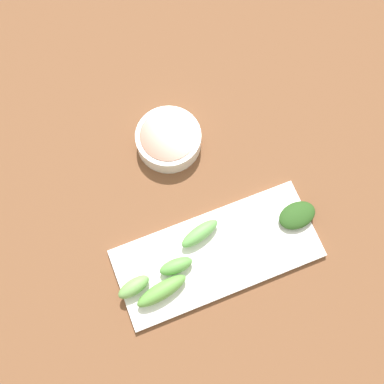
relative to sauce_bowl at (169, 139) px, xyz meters
The scene contains 8 objects.
tabletop 0.11m from the sauce_bowl, 14.52° to the right, with size 2.10×2.10×0.02m, color brown.
sauce_bowl is the anchor object (origin of this frame).
serving_plate 0.24m from the sauce_bowl, ahead, with size 0.16×0.37×0.01m, color white.
broccoli_stalk_0 0.25m from the sauce_bowl, 17.65° to the right, with size 0.03×0.06×0.03m, color #62AA4C.
broccoli_leafy_1 0.29m from the sauce_bowl, 35.66° to the left, with size 0.05×0.07×0.02m, color #28501C.
broccoli_stalk_2 0.20m from the sauce_bowl, ahead, with size 0.03×0.08×0.03m, color #69B458.
broccoli_stalk_3 0.29m from the sauce_bowl, 32.80° to the right, with size 0.03×0.06×0.03m, color #74AF59.
broccoli_stalk_4 0.29m from the sauce_bowl, 23.07° to the right, with size 0.03×0.10×0.03m, color #61A244.
Camera 1 is at (0.30, -0.08, 0.94)m, focal length 47.29 mm.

